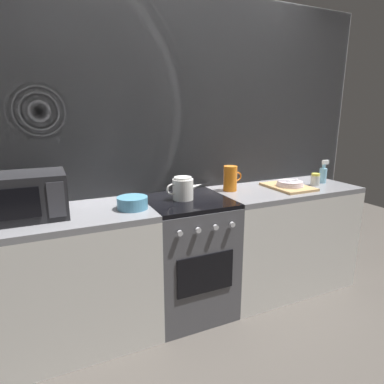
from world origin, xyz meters
name	(u,v)px	position (x,y,z in m)	size (l,w,h in m)	color
ground_plane	(188,308)	(0.00, 0.00, 0.00)	(8.00, 8.00, 0.00)	#47423D
back_wall	(171,153)	(0.00, 0.32, 1.20)	(3.60, 0.05, 2.40)	gray
counter_left	(61,281)	(-0.90, 0.00, 0.45)	(1.20, 0.60, 0.90)	silver
stove_unit	(188,256)	(0.00, 0.00, 0.45)	(0.60, 0.63, 0.90)	#4C4C51
counter_right	(281,237)	(0.90, 0.00, 0.45)	(1.20, 0.60, 0.90)	silver
microwave	(25,196)	(-1.04, 0.02, 1.04)	(0.46, 0.35, 0.27)	black
kettle	(183,188)	(-0.03, 0.01, 0.98)	(0.28, 0.15, 0.17)	white
mixing_bowl	(132,203)	(-0.42, -0.06, 0.94)	(0.20, 0.20, 0.08)	teal
pitcher	(230,178)	(0.42, 0.10, 1.00)	(0.16, 0.11, 0.20)	orange
dish_pile	(289,185)	(0.91, -0.04, 0.92)	(0.30, 0.40, 0.07)	tan
spice_jar	(315,180)	(1.18, -0.05, 0.95)	(0.08, 0.08, 0.10)	silver
spray_bottle	(323,174)	(1.32, 0.00, 0.98)	(0.08, 0.06, 0.20)	#8CCCE5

